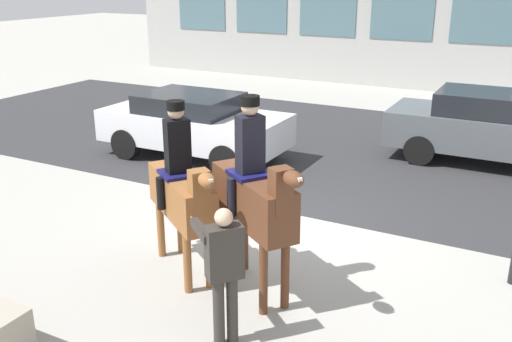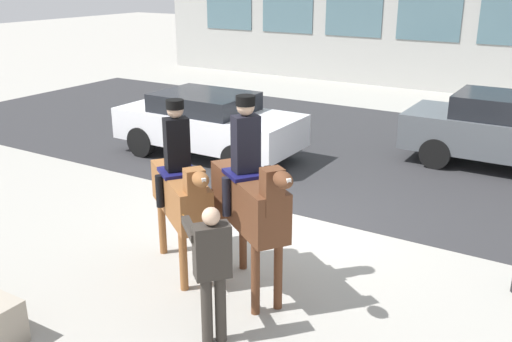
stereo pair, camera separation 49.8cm
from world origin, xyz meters
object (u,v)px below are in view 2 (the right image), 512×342
object	(u,v)px
mounted_horse_lead	(181,190)
street_car_near_lane	(208,123)
street_car_far_lane	(512,131)
mounted_horse_companion	(249,196)
pedestrian_bystander	(211,265)

from	to	relation	value
mounted_horse_lead	street_car_near_lane	world-z (taller)	mounted_horse_lead
mounted_horse_lead	street_car_far_lane	world-z (taller)	mounted_horse_lead
mounted_horse_companion	pedestrian_bystander	xyz separation A→B (m)	(0.23, -1.16, -0.37)
pedestrian_bystander	street_car_far_lane	bearing A→B (deg)	-61.89
mounted_horse_lead	pedestrian_bystander	size ratio (longest dim) A/B	1.46
mounted_horse_companion	pedestrian_bystander	size ratio (longest dim) A/B	1.57
street_car_near_lane	street_car_far_lane	world-z (taller)	street_car_far_lane
mounted_horse_companion	street_car_near_lane	world-z (taller)	mounted_horse_companion
mounted_horse_lead	street_car_near_lane	bearing A→B (deg)	158.03
mounted_horse_companion	street_car_far_lane	world-z (taller)	mounted_horse_companion
street_car_near_lane	street_car_far_lane	bearing A→B (deg)	23.75
mounted_horse_companion	street_car_far_lane	xyz separation A→B (m)	(2.10, 7.21, -0.52)
street_car_near_lane	street_car_far_lane	size ratio (longest dim) A/B	0.95
mounted_horse_lead	street_car_near_lane	size ratio (longest dim) A/B	0.58
mounted_horse_lead	street_car_far_lane	xyz separation A→B (m)	(3.21, 7.20, -0.39)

